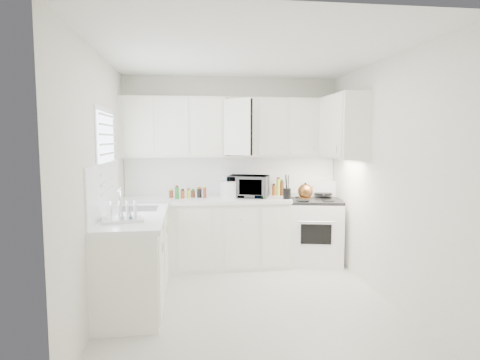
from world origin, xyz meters
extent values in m
plane|color=silver|center=(0.00, 0.00, 0.00)|extent=(3.20, 3.20, 0.00)
plane|color=white|center=(0.00, 0.00, 2.60)|extent=(3.20, 3.20, 0.00)
plane|color=white|center=(0.00, 1.60, 1.30)|extent=(3.00, 0.00, 3.00)
plane|color=white|center=(0.00, -1.60, 1.30)|extent=(3.00, 0.00, 3.00)
plane|color=white|center=(-1.50, 0.00, 1.30)|extent=(0.00, 3.20, 3.20)
plane|color=white|center=(1.50, 0.00, 1.30)|extent=(0.00, 3.20, 3.20)
cube|color=white|center=(-0.39, 1.29, 0.93)|extent=(2.24, 0.64, 0.05)
cube|color=white|center=(-1.19, 0.20, 0.93)|extent=(0.64, 1.62, 0.05)
cube|color=white|center=(0.00, 1.59, 1.23)|extent=(2.98, 0.02, 0.55)
cube|color=white|center=(-1.49, 0.20, 1.23)|extent=(0.02, 1.60, 0.55)
imported|color=gray|center=(0.20, 1.34, 1.13)|extent=(0.60, 0.45, 0.36)
cylinder|color=white|center=(-0.09, 1.51, 1.08)|extent=(0.12, 0.12, 0.27)
cylinder|color=brown|center=(-0.85, 1.42, 1.02)|extent=(0.06, 0.06, 0.13)
cylinder|color=#256F2B|center=(-0.78, 1.33, 1.02)|extent=(0.06, 0.06, 0.13)
cylinder|color=#A84B16|center=(-0.70, 1.42, 1.02)|extent=(0.06, 0.06, 0.13)
cylinder|color=#DAF239|center=(-0.62, 1.33, 1.02)|extent=(0.06, 0.06, 0.13)
cylinder|color=#5A2D19|center=(-0.55, 1.42, 1.02)|extent=(0.06, 0.06, 0.13)
cylinder|color=black|center=(-0.47, 1.33, 1.02)|extent=(0.06, 0.06, 0.13)
cylinder|color=brown|center=(-0.40, 1.42, 1.02)|extent=(0.06, 0.06, 0.13)
cylinder|color=#A84B16|center=(0.58, 1.46, 1.05)|extent=(0.06, 0.06, 0.19)
cylinder|color=#DAF239|center=(0.64, 1.40, 1.05)|extent=(0.06, 0.06, 0.19)
cylinder|color=#5A2D19|center=(0.69, 1.46, 1.05)|extent=(0.06, 0.06, 0.19)
camera|label=1|loc=(-0.62, -4.16, 1.75)|focal=30.52mm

